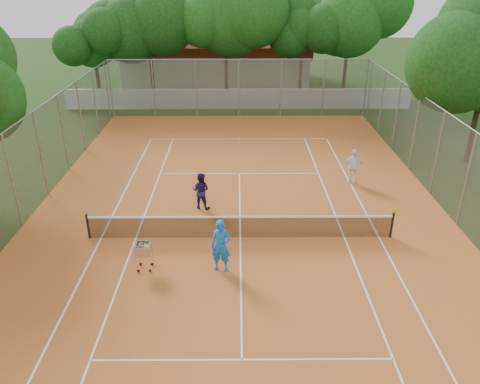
{
  "coord_description": "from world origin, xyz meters",
  "views": [
    {
      "loc": [
        -0.12,
        -15.88,
        9.59
      ],
      "look_at": [
        0.0,
        1.5,
        1.3
      ],
      "focal_mm": 35.0,
      "sensor_mm": 36.0,
      "label": 1
    }
  ],
  "objects_px": {
    "tennis_net": "(240,227)",
    "ball_hopper": "(144,256)",
    "clubhouse": "(217,57)",
    "player_near": "(221,246)",
    "player_far_right": "(354,166)",
    "player_far_left": "(201,191)"
  },
  "relations": [
    {
      "from": "player_far_right",
      "to": "clubhouse",
      "type": "bearing_deg",
      "value": -62.77
    },
    {
      "from": "clubhouse",
      "to": "player_far_right",
      "type": "xyz_separation_m",
      "value": [
        7.58,
        -23.79,
        -1.3
      ]
    },
    {
      "from": "clubhouse",
      "to": "player_far_left",
      "type": "distance_m",
      "value": 26.44
    },
    {
      "from": "tennis_net",
      "to": "player_far_left",
      "type": "relative_size",
      "value": 7.16
    },
    {
      "from": "player_near",
      "to": "player_far_left",
      "type": "height_order",
      "value": "player_near"
    },
    {
      "from": "ball_hopper",
      "to": "player_far_right",
      "type": "bearing_deg",
      "value": 40.07
    },
    {
      "from": "clubhouse",
      "to": "ball_hopper",
      "type": "relative_size",
      "value": 14.76
    },
    {
      "from": "tennis_net",
      "to": "ball_hopper",
      "type": "bearing_deg",
      "value": -147.99
    },
    {
      "from": "clubhouse",
      "to": "player_far_right",
      "type": "bearing_deg",
      "value": -72.33
    },
    {
      "from": "clubhouse",
      "to": "player_near",
      "type": "bearing_deg",
      "value": -87.58
    },
    {
      "from": "player_far_right",
      "to": "ball_hopper",
      "type": "distance_m",
      "value": 11.57
    },
    {
      "from": "player_far_left",
      "to": "player_far_right",
      "type": "bearing_deg",
      "value": -143.78
    },
    {
      "from": "tennis_net",
      "to": "ball_hopper",
      "type": "distance_m",
      "value": 3.98
    },
    {
      "from": "player_near",
      "to": "ball_hopper",
      "type": "bearing_deg",
      "value": -171.13
    },
    {
      "from": "clubhouse",
      "to": "ball_hopper",
      "type": "height_order",
      "value": "clubhouse"
    },
    {
      "from": "player_far_left",
      "to": "player_far_right",
      "type": "distance_m",
      "value": 7.74
    },
    {
      "from": "ball_hopper",
      "to": "player_near",
      "type": "bearing_deg",
      "value": -0.47
    },
    {
      "from": "player_far_right",
      "to": "ball_hopper",
      "type": "xyz_separation_m",
      "value": [
        -8.95,
        -7.32,
        -0.32
      ]
    },
    {
      "from": "player_near",
      "to": "ball_hopper",
      "type": "height_order",
      "value": "player_near"
    },
    {
      "from": "tennis_net",
      "to": "player_far_right",
      "type": "relative_size",
      "value": 6.78
    },
    {
      "from": "clubhouse",
      "to": "player_far_left",
      "type": "xyz_separation_m",
      "value": [
        0.29,
        -26.41,
        -1.35
      ]
    },
    {
      "from": "tennis_net",
      "to": "clubhouse",
      "type": "xyz_separation_m",
      "value": [
        -2.0,
        29.0,
        1.69
      ]
    }
  ]
}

